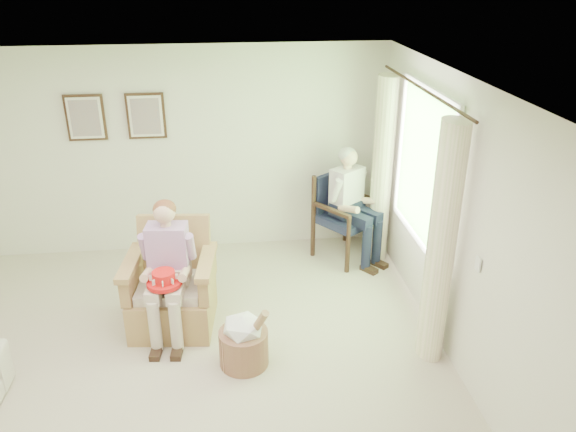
{
  "coord_description": "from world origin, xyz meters",
  "views": [
    {
      "loc": [
        0.46,
        -4.0,
        3.47
      ],
      "look_at": [
        1.08,
        1.25,
        1.05
      ],
      "focal_mm": 35.0,
      "sensor_mm": 36.0,
      "label": 1
    }
  ],
  "objects_px": {
    "wicker_armchair": "(173,294)",
    "hatbox": "(244,340)",
    "wood_armchair": "(346,211)",
    "red_hat": "(164,280)",
    "person_dark": "(350,197)",
    "person_wicker": "(168,261)"
  },
  "relations": [
    {
      "from": "wood_armchair",
      "to": "person_dark",
      "type": "xyz_separation_m",
      "value": [
        0.0,
        -0.17,
        0.26
      ]
    },
    {
      "from": "wicker_armchair",
      "to": "hatbox",
      "type": "bearing_deg",
      "value": -41.63
    },
    {
      "from": "wood_armchair",
      "to": "hatbox",
      "type": "relative_size",
      "value": 1.56
    },
    {
      "from": "wood_armchair",
      "to": "red_hat",
      "type": "xyz_separation_m",
      "value": [
        -2.12,
        -1.67,
        0.14
      ]
    },
    {
      "from": "person_dark",
      "to": "hatbox",
      "type": "distance_m",
      "value": 2.44
    },
    {
      "from": "person_dark",
      "to": "red_hat",
      "type": "relative_size",
      "value": 4.24
    },
    {
      "from": "person_dark",
      "to": "person_wicker",
      "type": "bearing_deg",
      "value": 175.24
    },
    {
      "from": "red_hat",
      "to": "person_wicker",
      "type": "bearing_deg",
      "value": 82.59
    },
    {
      "from": "person_wicker",
      "to": "red_hat",
      "type": "bearing_deg",
      "value": -91.6
    },
    {
      "from": "wood_armchair",
      "to": "person_wicker",
      "type": "relative_size",
      "value": 0.77
    },
    {
      "from": "wicker_armchair",
      "to": "person_dark",
      "type": "relative_size",
      "value": 0.77
    },
    {
      "from": "wicker_armchair",
      "to": "person_wicker",
      "type": "distance_m",
      "value": 0.48
    },
    {
      "from": "wicker_armchair",
      "to": "person_dark",
      "type": "xyz_separation_m",
      "value": [
        2.09,
        1.15,
        0.49
      ]
    },
    {
      "from": "wicker_armchair",
      "to": "hatbox",
      "type": "relative_size",
      "value": 1.6
    },
    {
      "from": "person_dark",
      "to": "hatbox",
      "type": "xyz_separation_m",
      "value": [
        -1.4,
        -1.91,
        -0.57
      ]
    },
    {
      "from": "wicker_armchair",
      "to": "red_hat",
      "type": "xyz_separation_m",
      "value": [
        -0.03,
        -0.35,
        0.37
      ]
    },
    {
      "from": "wood_armchair",
      "to": "wicker_armchair",
      "type": "bearing_deg",
      "value": 175.85
    },
    {
      "from": "wood_armchair",
      "to": "red_hat",
      "type": "height_order",
      "value": "wood_armchair"
    },
    {
      "from": "person_dark",
      "to": "hatbox",
      "type": "height_order",
      "value": "person_dark"
    },
    {
      "from": "red_hat",
      "to": "hatbox",
      "type": "bearing_deg",
      "value": -29.67
    },
    {
      "from": "person_dark",
      "to": "wood_armchair",
      "type": "bearing_deg",
      "value": 53.44
    },
    {
      "from": "person_dark",
      "to": "hatbox",
      "type": "relative_size",
      "value": 2.09
    }
  ]
}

